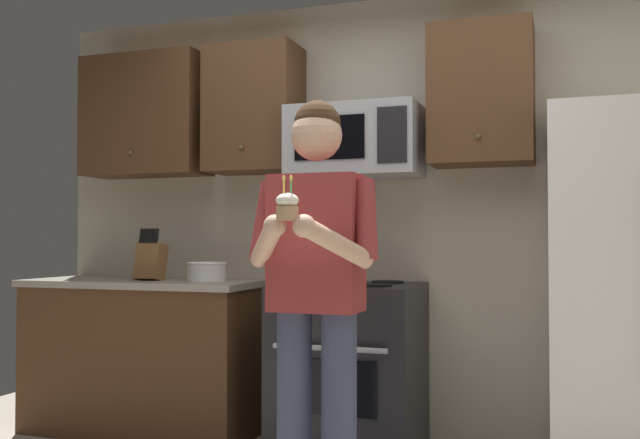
# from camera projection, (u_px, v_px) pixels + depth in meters

# --- Properties ---
(wall_back) EXTENTS (4.40, 0.10, 2.60)m
(wall_back) POSITION_uv_depth(u_px,v_px,m) (392.00, 217.00, 4.24)
(wall_back) COLOR #B7AD99
(wall_back) RESTS_ON ground
(oven_range) EXTENTS (0.76, 0.70, 0.93)m
(oven_range) POSITION_uv_depth(u_px,v_px,m) (349.00, 368.00, 3.89)
(oven_range) COLOR black
(oven_range) RESTS_ON ground
(microwave) EXTENTS (0.74, 0.41, 0.40)m
(microwave) POSITION_uv_depth(u_px,v_px,m) (355.00, 142.00, 4.04)
(microwave) COLOR #9EA0A5
(cabinet_row_upper) EXTENTS (2.78, 0.36, 0.76)m
(cabinet_row_upper) POSITION_uv_depth(u_px,v_px,m) (266.00, 109.00, 4.28)
(cabinet_row_upper) COLOR #4C301C
(counter_left) EXTENTS (1.44, 0.66, 0.92)m
(counter_left) POSITION_uv_depth(u_px,v_px,m) (146.00, 355.00, 4.33)
(counter_left) COLOR #4C301C
(counter_left) RESTS_ON ground
(knife_block) EXTENTS (0.16, 0.15, 0.32)m
(knife_block) POSITION_uv_depth(u_px,v_px,m) (151.00, 261.00, 4.28)
(knife_block) COLOR brown
(knife_block) RESTS_ON counter_left
(bowl_large_white) EXTENTS (0.24, 0.24, 0.11)m
(bowl_large_white) POSITION_uv_depth(u_px,v_px,m) (207.00, 271.00, 4.24)
(bowl_large_white) COLOR white
(bowl_large_white) RESTS_ON counter_left
(person) EXTENTS (0.60, 0.48, 1.76)m
(person) POSITION_uv_depth(u_px,v_px,m) (316.00, 280.00, 3.01)
(person) COLOR #383F59
(person) RESTS_ON ground
(cupcake) EXTENTS (0.09, 0.09, 0.17)m
(cupcake) POSITION_uv_depth(u_px,v_px,m) (287.00, 206.00, 2.71)
(cupcake) COLOR #A87F56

